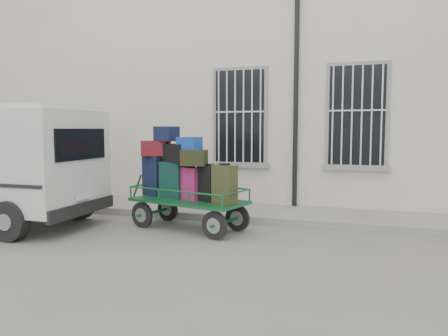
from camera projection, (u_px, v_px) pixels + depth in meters
ground at (217, 239)px, 7.76m from camera, size 80.00×80.00×0.00m
building at (276, 93)px, 12.71m from camera, size 24.00×5.15×6.00m
sidewalk at (247, 212)px, 9.84m from camera, size 24.00×1.70×0.15m
luggage_cart at (184, 179)px, 8.51m from camera, size 2.70×1.59×2.00m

